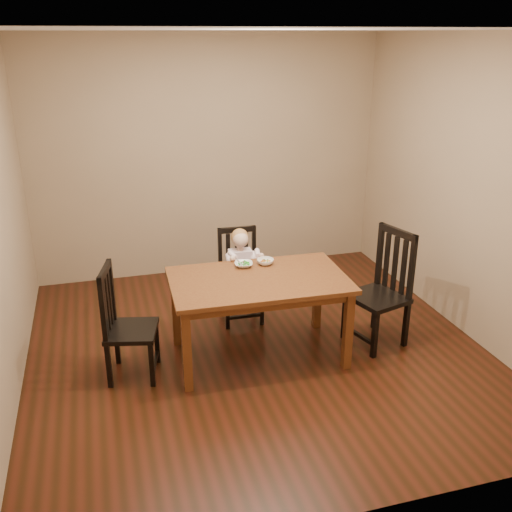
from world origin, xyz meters
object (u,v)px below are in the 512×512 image
object	(u,v)px
chair_right	(382,290)
bowl_peas	(244,264)
dining_table	(259,288)
chair_left	(125,325)
toddler	(241,266)
chair_child	(240,277)
bowl_veg	(265,262)

from	to	relation	value
chair_right	bowl_peas	distance (m)	1.27
dining_table	chair_right	size ratio (longest dim) A/B	1.42
chair_left	toddler	size ratio (longest dim) A/B	1.94
chair_child	bowl_veg	xyz separation A→B (m)	(0.12, -0.47, 0.33)
chair_child	chair_left	xyz separation A→B (m)	(-1.16, -0.75, 0.02)
chair_left	chair_child	bearing A→B (deg)	136.29
chair_left	bowl_peas	distance (m)	1.15
chair_right	bowl_peas	world-z (taller)	chair_right
dining_table	chair_right	bearing A→B (deg)	-2.69
dining_table	chair_child	size ratio (longest dim) A/B	1.66
bowl_veg	chair_child	bearing A→B (deg)	104.06
chair_child	chair_right	xyz separation A→B (m)	(1.12, -0.81, 0.07)
chair_left	chair_right	distance (m)	2.28
chair_left	chair_right	xyz separation A→B (m)	(2.27, -0.06, 0.05)
chair_left	bowl_veg	bearing A→B (deg)	115.69
dining_table	bowl_veg	xyz separation A→B (m)	(0.14, 0.29, 0.11)
dining_table	chair_right	distance (m)	1.16
toddler	bowl_peas	bearing A→B (deg)	81.17
toddler	bowl_veg	xyz separation A→B (m)	(0.12, -0.42, 0.20)
chair_right	chair_left	bearing A→B (deg)	72.39
toddler	bowl_peas	size ratio (longest dim) A/B	3.14
chair_left	bowl_peas	size ratio (longest dim) A/B	6.09
dining_table	toddler	size ratio (longest dim) A/B	3.04
dining_table	toddler	world-z (taller)	toddler
chair_right	bowl_peas	size ratio (longest dim) A/B	6.74
chair_left	toddler	world-z (taller)	chair_left
bowl_peas	bowl_veg	world-z (taller)	bowl_veg
dining_table	chair_left	distance (m)	1.15
chair_child	bowl_veg	bearing A→B (deg)	106.08
dining_table	chair_left	bearing A→B (deg)	179.77
bowl_veg	dining_table	bearing A→B (deg)	-116.88
chair_child	bowl_veg	world-z (taller)	chair_child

